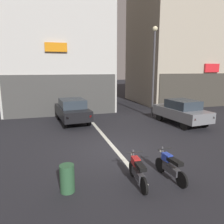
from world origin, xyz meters
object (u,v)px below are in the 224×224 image
object	(u,v)px
car_blue_down_street	(94,95)
street_lamp	(154,63)
motorcycle_red_row_leftmost	(138,171)
motorcycle_blue_row_left_mid	(170,166)
trash_bin	(67,178)
car_grey_parked_kerbside	(181,111)
car_black_crossing_near	(72,110)

from	to	relation	value
car_blue_down_street	street_lamp	distance (m)	8.74
street_lamp	motorcycle_red_row_leftmost	xyz separation A→B (m)	(-4.97, -8.79, -3.58)
motorcycle_blue_row_left_mid	trash_bin	bearing A→B (deg)	176.48
car_blue_down_street	trash_bin	distance (m)	16.74
motorcycle_blue_row_left_mid	motorcycle_red_row_leftmost	bearing A→B (deg)	179.32
motorcycle_red_row_leftmost	street_lamp	bearing A→B (deg)	60.54
car_blue_down_street	motorcycle_red_row_leftmost	distance (m)	16.51
car_grey_parked_kerbside	car_blue_down_street	world-z (taller)	same
street_lamp	motorcycle_blue_row_left_mid	world-z (taller)	street_lamp
car_grey_parked_kerbside	street_lamp	xyz separation A→B (m)	(-0.84, 2.54, 3.15)
motorcycle_red_row_leftmost	trash_bin	bearing A→B (deg)	174.97
street_lamp	motorcycle_blue_row_left_mid	bearing A→B (deg)	-113.32
car_black_crossing_near	trash_bin	size ratio (longest dim) A/B	5.00
car_black_crossing_near	car_grey_parked_kerbside	xyz separation A→B (m)	(6.89, -2.45, 0.00)
car_black_crossing_near	motorcycle_red_row_leftmost	world-z (taller)	car_black_crossing_near
car_grey_parked_kerbside	motorcycle_blue_row_left_mid	world-z (taller)	car_grey_parked_kerbside
street_lamp	trash_bin	xyz separation A→B (m)	(-7.16, -8.60, -3.61)
motorcycle_blue_row_left_mid	street_lamp	bearing A→B (deg)	66.68
trash_bin	car_grey_parked_kerbside	bearing A→B (deg)	37.18
car_grey_parked_kerbside	motorcycle_red_row_leftmost	xyz separation A→B (m)	(-5.80, -6.25, -0.43)
car_grey_parked_kerbside	trash_bin	distance (m)	10.04
car_blue_down_street	trash_bin	world-z (taller)	car_blue_down_street
car_blue_down_street	street_lamp	size ratio (longest dim) A/B	0.65
motorcycle_red_row_leftmost	motorcycle_blue_row_left_mid	distance (m)	1.17
car_black_crossing_near	motorcycle_red_row_leftmost	xyz separation A→B (m)	(1.08, -8.71, -0.43)
street_lamp	motorcycle_red_row_leftmost	world-z (taller)	street_lamp
motorcycle_red_row_leftmost	trash_bin	size ratio (longest dim) A/B	1.97
car_grey_parked_kerbside	motorcycle_red_row_leftmost	size ratio (longest dim) A/B	2.55
motorcycle_red_row_leftmost	motorcycle_blue_row_left_mid	bearing A→B (deg)	-0.68
motorcycle_blue_row_left_mid	trash_bin	world-z (taller)	motorcycle_blue_row_left_mid
street_lamp	car_grey_parked_kerbside	bearing A→B (deg)	-71.76
car_black_crossing_near	car_blue_down_street	size ratio (longest dim) A/B	0.99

